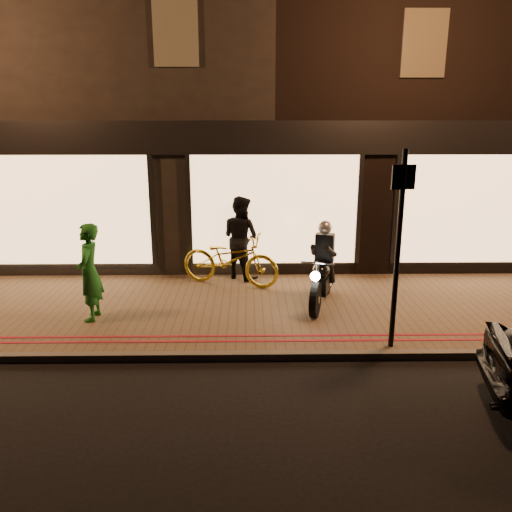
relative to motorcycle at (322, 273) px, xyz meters
The scene contains 10 objects.
ground 2.39m from the motorcycle, 111.15° to the right, with size 90.00×90.00×0.00m, color black.
sidewalk 1.07m from the motorcycle, behind, with size 50.00×4.00×0.12m, color brown.
kerb_stone 2.33m from the motorcycle, 111.61° to the right, with size 50.00×0.14×0.12m, color #59544C.
red_kerb_lines 1.88m from the motorcycle, 117.57° to the right, with size 50.00×0.26×0.01m.
building_row 7.76m from the motorcycle, 96.82° to the left, with size 48.00×10.11×8.50m.
motorcycle is the anchor object (origin of this frame).
sign_post 2.30m from the motorcycle, 66.54° to the right, with size 0.35×0.09×3.00m.
bicycle_gold 2.13m from the motorcycle, 146.31° to the left, with size 0.75×2.14×1.12m, color gold.
person_green 4.19m from the motorcycle, behind, with size 0.62×0.41×1.71m, color #1F7525.
person_dark 2.31m from the motorcycle, 132.85° to the left, with size 0.89×0.69×1.82m, color black.
Camera 1 is at (-0.56, -6.81, 3.48)m, focal length 35.00 mm.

